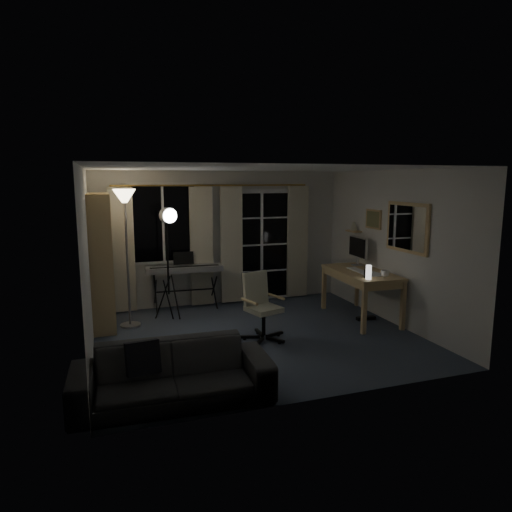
% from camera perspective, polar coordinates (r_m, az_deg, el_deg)
% --- Properties ---
extents(floor, '(4.50, 4.00, 0.02)m').
position_cam_1_polar(floor, '(6.72, 0.19, -10.14)').
color(floor, '#3A4354').
rests_on(floor, ground).
extents(window, '(1.20, 0.08, 1.40)m').
position_cam_1_polar(window, '(8.05, -11.56, 4.00)').
color(window, white).
rests_on(window, floor).
extents(french_door, '(1.32, 0.09, 2.11)m').
position_cam_1_polar(french_door, '(8.52, 0.63, 1.28)').
color(french_door, white).
rests_on(french_door, floor).
extents(curtains, '(3.60, 0.07, 2.13)m').
position_cam_1_polar(curtains, '(8.17, -5.03, 1.37)').
color(curtains, gold).
rests_on(curtains, floor).
extents(bookshelf, '(0.33, 0.95, 2.05)m').
position_cam_1_polar(bookshelf, '(7.27, -19.04, -1.12)').
color(bookshelf, tan).
rests_on(bookshelf, floor).
extents(torchiere_lamp, '(0.37, 0.37, 2.11)m').
position_cam_1_polar(torchiere_lamp, '(7.10, -16.03, 4.72)').
color(torchiere_lamp, '#B2B2B7').
rests_on(torchiere_lamp, floor).
extents(keyboard_piano, '(1.32, 0.68, 0.95)m').
position_cam_1_polar(keyboard_piano, '(7.94, -8.93, -1.71)').
color(keyboard_piano, black).
rests_on(keyboard_piano, floor).
extents(studio_light, '(0.41, 0.42, 1.86)m').
position_cam_1_polar(studio_light, '(7.31, -10.92, 3.38)').
color(studio_light, black).
rests_on(studio_light, floor).
extents(office_chair, '(0.67, 0.64, 0.96)m').
position_cam_1_polar(office_chair, '(6.51, 0.38, -5.49)').
color(office_chair, black).
rests_on(office_chair, floor).
extents(desk, '(0.81, 1.51, 0.79)m').
position_cam_1_polar(desk, '(7.57, 13.02, -2.57)').
color(desk, tan).
rests_on(desk, floor).
extents(monitor, '(0.20, 0.57, 0.50)m').
position_cam_1_polar(monitor, '(7.98, 12.63, 0.97)').
color(monitor, silver).
rests_on(monitor, desk).
extents(desk_clutter, '(0.49, 0.90, 1.00)m').
position_cam_1_polar(desk_clutter, '(7.36, 13.46, -3.52)').
color(desk_clutter, white).
rests_on(desk_clutter, desk).
extents(mug, '(0.13, 0.11, 0.13)m').
position_cam_1_polar(mug, '(7.19, 15.84, -2.01)').
color(mug, silver).
rests_on(mug, desk).
extents(wall_mirror, '(0.04, 0.94, 0.74)m').
position_cam_1_polar(wall_mirror, '(7.11, 18.38, 3.39)').
color(wall_mirror, tan).
rests_on(wall_mirror, floor).
extents(framed_print, '(0.03, 0.42, 0.32)m').
position_cam_1_polar(framed_print, '(7.84, 14.47, 4.48)').
color(framed_print, tan).
rests_on(framed_print, floor).
extents(wall_shelf, '(0.16, 0.30, 0.18)m').
position_cam_1_polar(wall_shelf, '(8.24, 12.11, 3.46)').
color(wall_shelf, tan).
rests_on(wall_shelf, floor).
extents(sofa, '(2.03, 0.67, 0.79)m').
position_cam_1_polar(sofa, '(4.84, -10.42, -13.21)').
color(sofa, '#29292B').
rests_on(sofa, floor).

